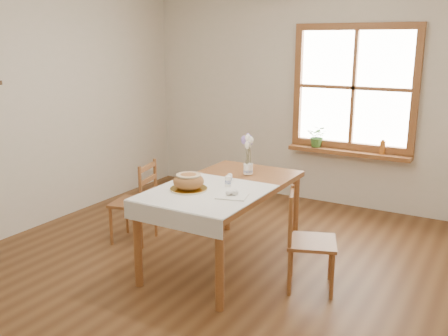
# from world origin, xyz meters

# --- Properties ---
(ground) EXTENTS (5.00, 5.00, 0.00)m
(ground) POSITION_xyz_m (0.00, 0.00, 0.00)
(ground) COLOR brown
(ground) RESTS_ON ground
(room_walls) EXTENTS (4.60, 5.10, 2.65)m
(room_walls) POSITION_xyz_m (0.00, 0.00, 1.71)
(room_walls) COLOR beige
(room_walls) RESTS_ON ground
(window) EXTENTS (1.46, 0.08, 1.46)m
(window) POSITION_xyz_m (0.50, 2.47, 1.45)
(window) COLOR brown
(window) RESTS_ON ground
(window_sill) EXTENTS (1.46, 0.20, 0.05)m
(window_sill) POSITION_xyz_m (0.50, 2.40, 0.69)
(window_sill) COLOR brown
(window_sill) RESTS_ON ground
(dining_table) EXTENTS (0.90, 1.60, 0.75)m
(dining_table) POSITION_xyz_m (0.00, 0.30, 0.66)
(dining_table) COLOR brown
(dining_table) RESTS_ON ground
(table_linen) EXTENTS (0.91, 0.99, 0.01)m
(table_linen) POSITION_xyz_m (0.00, -0.00, 0.76)
(table_linen) COLOR silver
(table_linen) RESTS_ON dining_table
(chair_left) EXTENTS (0.48, 0.47, 0.83)m
(chair_left) POSITION_xyz_m (-1.06, 0.30, 0.42)
(chair_left) COLOR brown
(chair_left) RESTS_ON ground
(chair_right) EXTENTS (0.51, 0.50, 0.83)m
(chair_right) POSITION_xyz_m (0.86, 0.25, 0.41)
(chair_right) COLOR brown
(chair_right) RESTS_ON ground
(bread_plate) EXTENTS (0.36, 0.36, 0.02)m
(bread_plate) POSITION_xyz_m (-0.16, -0.03, 0.77)
(bread_plate) COLOR white
(bread_plate) RESTS_ON table_linen
(bread_loaf) EXTENTS (0.26, 0.26, 0.14)m
(bread_loaf) POSITION_xyz_m (-0.16, -0.03, 0.85)
(bread_loaf) COLOR #976035
(bread_loaf) RESTS_ON bread_plate
(egg_napkin) EXTENTS (0.29, 0.26, 0.01)m
(egg_napkin) POSITION_xyz_m (0.25, -0.01, 0.77)
(egg_napkin) COLOR silver
(egg_napkin) RESTS_ON table_linen
(eggs) EXTENTS (0.22, 0.21, 0.04)m
(eggs) POSITION_xyz_m (0.25, -0.01, 0.79)
(eggs) COLOR silver
(eggs) RESTS_ON egg_napkin
(salt_shaker) EXTENTS (0.07, 0.07, 0.10)m
(salt_shaker) POSITION_xyz_m (0.08, 0.23, 0.81)
(salt_shaker) COLOR white
(salt_shaker) RESTS_ON table_linen
(pepper_shaker) EXTENTS (0.05, 0.05, 0.09)m
(pepper_shaker) POSITION_xyz_m (0.03, 0.35, 0.80)
(pepper_shaker) COLOR white
(pepper_shaker) RESTS_ON table_linen
(flower_vase) EXTENTS (0.11, 0.11, 0.10)m
(flower_vase) POSITION_xyz_m (0.04, 0.69, 0.80)
(flower_vase) COLOR white
(flower_vase) RESTS_ON dining_table
(lavender_bouquet) EXTENTS (0.16, 0.16, 0.30)m
(lavender_bouquet) POSITION_xyz_m (0.04, 0.69, 1.00)
(lavender_bouquet) COLOR #7A60AB
(lavender_bouquet) RESTS_ON flower_vase
(potted_plant) EXTENTS (0.25, 0.28, 0.21)m
(potted_plant) POSITION_xyz_m (0.11, 2.40, 0.82)
(potted_plant) COLOR #447E32
(potted_plant) RESTS_ON window_sill
(amber_bottle) EXTENTS (0.06, 0.06, 0.17)m
(amber_bottle) POSITION_xyz_m (0.89, 2.40, 0.80)
(amber_bottle) COLOR #AB5E1F
(amber_bottle) RESTS_ON window_sill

